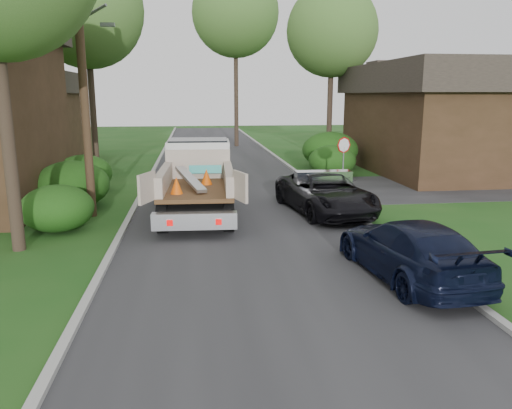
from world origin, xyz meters
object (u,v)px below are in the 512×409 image
(house_left_far, at_px, (15,115))
(tree_right_far, at_px, (332,31))
(tree_left_far, at_px, (86,11))
(flatbed_truck, at_px, (198,173))
(navy_suv, at_px, (410,249))
(house_right, at_px, (450,117))
(tree_center_far, at_px, (235,13))
(utility_pole, at_px, (83,71))
(stop_sign, at_px, (344,152))
(black_pickup, at_px, (325,193))

(house_left_far, height_order, tree_right_far, tree_right_far)
(tree_left_far, bearing_deg, tree_right_far, 11.31)
(flatbed_truck, relative_size, navy_suv, 1.41)
(house_right, bearing_deg, flatbed_truck, -150.22)
(tree_left_far, bearing_deg, flatbed_truck, -62.50)
(house_left_far, relative_size, navy_suv, 1.52)
(tree_center_far, height_order, navy_suv, tree_center_far)
(tree_left_far, bearing_deg, utility_pole, -80.46)
(house_left_far, relative_size, tree_right_far, 0.66)
(tree_center_far, relative_size, navy_suv, 2.94)
(stop_sign, height_order, tree_left_far, tree_left_far)
(tree_left_far, distance_m, flatbed_truck, 14.86)
(tree_left_far, bearing_deg, tree_center_far, 53.84)
(tree_center_far, bearing_deg, flatbed_truck, -98.39)
(stop_sign, relative_size, flatbed_truck, 0.35)
(black_pickup, bearing_deg, house_left_far, 125.27)
(stop_sign, xyz_separation_m, house_left_far, (-18.70, 13.00, 1.27))
(stop_sign, bearing_deg, house_left_far, 145.19)
(house_right, bearing_deg, black_pickup, -136.01)
(flatbed_truck, bearing_deg, tree_right_far, 59.99)
(utility_pole, distance_m, tree_left_far, 12.77)
(tree_right_far, relative_size, navy_suv, 2.32)
(house_left_far, bearing_deg, tree_center_far, 27.30)
(house_left_far, distance_m, tree_left_far, 9.81)
(tree_center_far, height_order, flatbed_truck, tree_center_far)
(house_left_far, height_order, house_right, house_right)
(utility_pole, height_order, tree_left_far, tree_left_far)
(house_right, xyz_separation_m, flatbed_truck, (-14.59, -8.35, -1.73))
(utility_pole, bearing_deg, stop_sign, 20.62)
(stop_sign, xyz_separation_m, black_pickup, (-2.04, -4.50, -1.02))
(utility_pole, distance_m, tree_center_far, 26.75)
(utility_pole, height_order, tree_center_far, tree_center_far)
(house_left_far, distance_m, tree_right_far, 21.78)
(house_right, xyz_separation_m, navy_suv, (-9.60, -16.50, -2.44))
(utility_pole, height_order, house_right, utility_pole)
(tree_center_far, distance_m, navy_suv, 34.11)
(house_left_far, relative_size, house_right, 0.58)
(tree_right_far, bearing_deg, stop_sign, -101.81)
(house_right, bearing_deg, tree_center_far, 124.51)
(tree_center_far, height_order, black_pickup, tree_center_far)
(utility_pole, xyz_separation_m, flatbed_truck, (3.89, 0.67, -3.75))
(house_left_far, bearing_deg, tree_right_far, -5.44)
(flatbed_truck, distance_m, black_pickup, 4.93)
(house_right, distance_m, flatbed_truck, 16.90)
(black_pickup, bearing_deg, tree_right_far, 66.04)
(house_left_far, relative_size, tree_center_far, 0.52)
(utility_pole, bearing_deg, tree_right_far, 49.16)
(stop_sign, height_order, tree_center_far, tree_center_far)
(utility_pole, relative_size, tree_center_far, 0.68)
(utility_pole, xyz_separation_m, house_right, (18.48, 9.02, -2.01))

